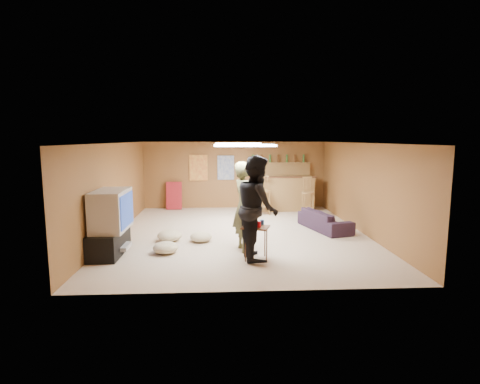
{
  "coord_description": "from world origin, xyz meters",
  "views": [
    {
      "loc": [
        -0.48,
        -8.9,
        2.3
      ],
      "look_at": [
        0.0,
        0.2,
        1.0
      ],
      "focal_mm": 28.0,
      "sensor_mm": 36.0,
      "label": 1
    }
  ],
  "objects_px": {
    "person_black": "(257,207)",
    "bar_counter": "(282,193)",
    "person_olive": "(244,207)",
    "tv_body": "(111,210)",
    "sofa": "(325,220)",
    "tray_table": "(255,243)"
  },
  "relations": [
    {
      "from": "sofa",
      "to": "tray_table",
      "type": "distance_m",
      "value": 3.0
    },
    {
      "from": "bar_counter",
      "to": "tray_table",
      "type": "relative_size",
      "value": 3.11
    },
    {
      "from": "tv_body",
      "to": "person_black",
      "type": "xyz_separation_m",
      "value": [
        2.87,
        -0.4,
        0.1
      ]
    },
    {
      "from": "person_olive",
      "to": "person_black",
      "type": "xyz_separation_m",
      "value": [
        0.22,
        -0.53,
        0.08
      ]
    },
    {
      "from": "person_black",
      "to": "person_olive",
      "type": "bearing_deg",
      "value": 16.34
    },
    {
      "from": "tv_body",
      "to": "tray_table",
      "type": "xyz_separation_m",
      "value": [
        2.83,
        -0.46,
        -0.58
      ]
    },
    {
      "from": "bar_counter",
      "to": "tray_table",
      "type": "distance_m",
      "value": 5.09
    },
    {
      "from": "tv_body",
      "to": "person_olive",
      "type": "height_order",
      "value": "person_olive"
    },
    {
      "from": "tray_table",
      "to": "bar_counter",
      "type": "bearing_deg",
      "value": 74.96
    },
    {
      "from": "person_black",
      "to": "bar_counter",
      "type": "bearing_deg",
      "value": -20.68
    },
    {
      "from": "bar_counter",
      "to": "person_olive",
      "type": "relative_size",
      "value": 1.08
    },
    {
      "from": "tv_body",
      "to": "tray_table",
      "type": "distance_m",
      "value": 2.93
    },
    {
      "from": "person_olive",
      "to": "sofa",
      "type": "bearing_deg",
      "value": -66.81
    },
    {
      "from": "bar_counter",
      "to": "person_black",
      "type": "distance_m",
      "value": 5.03
    },
    {
      "from": "sofa",
      "to": "tray_table",
      "type": "relative_size",
      "value": 2.63
    },
    {
      "from": "tv_body",
      "to": "person_black",
      "type": "height_order",
      "value": "person_black"
    },
    {
      "from": "person_olive",
      "to": "sofa",
      "type": "relative_size",
      "value": 1.09
    },
    {
      "from": "tv_body",
      "to": "sofa",
      "type": "bearing_deg",
      "value": 20.45
    },
    {
      "from": "person_black",
      "to": "sofa",
      "type": "height_order",
      "value": "person_black"
    },
    {
      "from": "sofa",
      "to": "bar_counter",
      "type": "bearing_deg",
      "value": -1.7
    },
    {
      "from": "person_black",
      "to": "sofa",
      "type": "relative_size",
      "value": 1.18
    },
    {
      "from": "tv_body",
      "to": "person_olive",
      "type": "bearing_deg",
      "value": 2.91
    }
  ]
}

